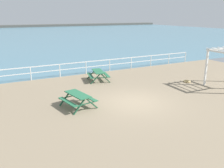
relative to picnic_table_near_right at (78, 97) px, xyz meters
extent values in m
cube|color=gray|center=(3.19, -0.77, -0.68)|extent=(30.00, 24.00, 0.20)
cube|color=teal|center=(3.19, 51.98, -0.58)|extent=(142.00, 90.00, 0.01)
cube|color=#4C4C47|center=(3.19, 94.98, -0.58)|extent=(142.00, 6.00, 1.80)
cube|color=white|center=(3.19, 6.98, 0.47)|extent=(23.00, 0.06, 0.06)
cube|color=white|center=(3.19, 6.98, -0.01)|extent=(23.00, 0.05, 0.05)
cylinder|color=white|center=(-1.41, 6.98, -0.06)|extent=(0.07, 0.07, 1.05)
cylinder|color=white|center=(0.89, 6.98, -0.06)|extent=(0.07, 0.07, 1.05)
cylinder|color=white|center=(3.19, 6.98, -0.06)|extent=(0.07, 0.07, 1.05)
cylinder|color=white|center=(5.49, 6.98, -0.06)|extent=(0.07, 0.07, 1.05)
cylinder|color=white|center=(7.79, 6.98, -0.06)|extent=(0.07, 0.07, 1.05)
cylinder|color=white|center=(10.09, 6.98, -0.06)|extent=(0.07, 0.07, 1.05)
cylinder|color=white|center=(12.39, 6.98, -0.06)|extent=(0.07, 0.07, 1.05)
cylinder|color=white|center=(14.69, 6.98, -0.06)|extent=(0.07, 0.07, 1.05)
cube|color=#286B47|center=(0.00, 0.00, 0.17)|extent=(1.04, 1.90, 0.05)
cube|color=#286B47|center=(-0.61, -0.12, -0.13)|extent=(0.60, 1.82, 0.04)
cube|color=#286B47|center=(0.61, 0.12, -0.13)|extent=(0.60, 1.82, 0.04)
cube|color=#1E5035|center=(-0.52, 0.69, -0.21)|extent=(0.79, 0.23, 0.79)
cube|color=#1E5035|center=(0.22, 0.84, -0.21)|extent=(0.79, 0.23, 0.79)
cube|color=#1E5035|center=(-0.15, 0.77, -0.16)|extent=(1.48, 0.35, 0.04)
cube|color=#1E5035|center=(-0.22, -0.84, -0.21)|extent=(0.79, 0.23, 0.79)
cube|color=#1E5035|center=(0.52, -0.69, -0.21)|extent=(0.79, 0.23, 0.79)
cube|color=#1E5035|center=(0.15, -0.77, -0.16)|extent=(1.48, 0.35, 0.04)
cube|color=#286B47|center=(3.23, 4.47, 0.17)|extent=(1.06, 1.91, 0.05)
cube|color=#286B47|center=(2.63, 4.60, -0.13)|extent=(0.63, 1.81, 0.04)
cube|color=#286B47|center=(3.84, 4.34, -0.13)|extent=(0.63, 1.81, 0.04)
cube|color=#1E5035|center=(3.03, 5.31, -0.21)|extent=(0.79, 0.24, 0.79)
cube|color=#1E5035|center=(3.76, 5.15, -0.21)|extent=(0.79, 0.24, 0.79)
cube|color=#1E5035|center=(3.40, 5.23, -0.16)|extent=(1.48, 0.37, 0.04)
cube|color=#1E5035|center=(2.70, 3.78, -0.21)|extent=(0.79, 0.24, 0.79)
cube|color=#1E5035|center=(3.44, 3.63, -0.21)|extent=(0.79, 0.24, 0.79)
cube|color=#1E5035|center=(3.07, 3.70, -0.16)|extent=(1.48, 0.37, 0.04)
cube|color=white|center=(9.62, -0.20, 0.67)|extent=(0.12, 0.12, 2.50)
cube|color=white|center=(9.59, -1.30, 1.98)|extent=(0.20, 2.44, 0.12)
cube|color=white|center=(10.72, -0.23, 1.98)|extent=(2.44, 0.20, 0.12)
cube|color=white|center=(9.59, -1.30, 2.10)|extent=(0.16, 2.56, 0.04)
torus|color=tan|center=(9.09, 0.98, -0.53)|extent=(0.55, 0.55, 0.11)
camera|label=1|loc=(-3.91, -11.65, 4.35)|focal=37.53mm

